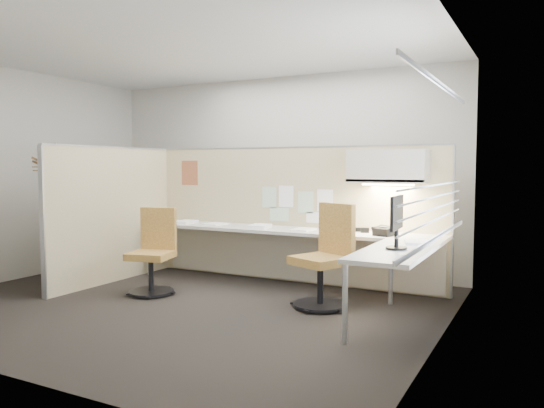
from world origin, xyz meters
The scene contains 26 objects.
floor centered at (0.00, 0.00, -0.01)m, with size 5.50×4.50×0.01m, color black.
ceiling centered at (0.00, 0.00, 2.80)m, with size 5.50×4.50×0.01m, color white.
wall_back centered at (0.00, 2.25, 1.40)m, with size 5.50×0.02×2.80m, color beige.
wall_left centered at (-2.75, 0.00, 1.40)m, with size 0.02×4.50×2.80m, color beige.
wall_right centered at (2.75, 0.00, 1.40)m, with size 0.02×4.50×2.80m, color beige.
window_pane centered at (2.73, 0.00, 1.55)m, with size 0.01×2.80×1.30m, color #99A2B2.
partition_back centered at (0.55, 1.60, 0.88)m, with size 4.10×0.06×1.75m, color #CCBB8D.
partition_left centered at (-1.50, 0.50, 0.88)m, with size 0.06×2.20×1.75m, color #CCBB8D.
desk centered at (0.93, 1.13, 0.60)m, with size 4.00×2.07×0.73m.
overhead_bin centered at (1.90, 1.39, 1.51)m, with size 0.90×0.36×0.38m, color beige.
task_light_strip centered at (1.90, 1.39, 1.30)m, with size 0.60×0.06×0.02m, color #FFEABF.
pinned_papers centered at (0.63, 1.57, 1.03)m, with size 1.01×0.00×0.47m.
poster centered at (-1.05, 1.57, 1.42)m, with size 0.28×0.00×0.35m, color #DB551B.
chair_left centered at (-0.60, 0.22, 0.47)m, with size 0.57×0.59×1.00m.
chair_right centered at (1.46, 0.59, 0.51)m, with size 0.67×0.69×1.09m.
monitor centered at (2.30, 0.26, 1.02)m, with size 0.20×0.48×0.50m.
phone centered at (1.92, 1.19, 0.78)m, with size 0.26×0.24×0.12m.
stapler centered at (1.50, 1.40, 0.76)m, with size 0.14×0.04×0.05m, color black.
tape_dispenser centered at (1.64, 1.35, 0.76)m, with size 0.10×0.06×0.06m, color black.
coat_hook centered at (-1.58, -0.44, 1.42)m, with size 0.18×0.44×1.33m.
paper_stack_0 centered at (-0.87, 1.22, 0.75)m, with size 0.23×0.30×0.04m, color white.
paper_stack_1 centered at (-0.39, 1.25, 0.74)m, with size 0.23×0.30×0.02m, color white.
paper_stack_2 centered at (0.32, 1.18, 0.75)m, with size 0.23×0.30×0.04m, color white.
paper_stack_3 centered at (0.89, 1.25, 0.74)m, with size 0.23×0.30×0.02m, color white.
paper_stack_4 centered at (1.37, 1.23, 0.74)m, with size 0.23×0.30×0.03m, color white.
paper_stack_5 centered at (2.38, 0.75, 0.74)m, with size 0.23×0.30×0.02m, color white.
Camera 1 is at (3.56, -4.66, 1.50)m, focal length 35.00 mm.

